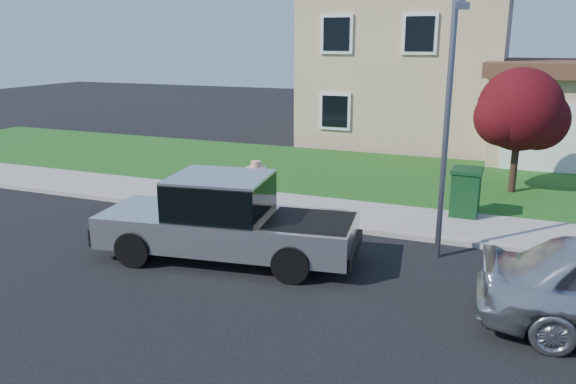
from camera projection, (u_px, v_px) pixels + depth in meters
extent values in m
plane|color=black|center=(253.00, 269.00, 11.11)|extent=(80.00, 80.00, 0.00)
cube|color=gray|center=(343.00, 228.00, 13.34)|extent=(40.00, 0.20, 0.12)
cube|color=gray|center=(355.00, 214.00, 14.32)|extent=(40.00, 2.00, 0.15)
cube|color=#153E11|center=(392.00, 177.00, 18.36)|extent=(40.00, 7.00, 0.10)
cube|color=tan|center=(412.00, 67.00, 25.50)|extent=(8.00, 9.00, 6.40)
cube|color=tan|center=(571.00, 117.00, 20.90)|extent=(5.50, 6.00, 3.20)
cube|color=white|center=(337.00, 34.00, 21.85)|extent=(1.30, 0.10, 1.50)
cube|color=white|center=(420.00, 34.00, 20.70)|extent=(1.30, 0.10, 1.50)
cube|color=black|center=(335.00, 111.00, 22.64)|extent=(1.30, 0.10, 1.50)
cylinder|color=black|center=(134.00, 249.00, 11.15)|extent=(0.76, 0.37, 0.73)
cylinder|color=black|center=(171.00, 223.00, 12.72)|extent=(0.76, 0.37, 0.73)
cylinder|color=black|center=(291.00, 264.00, 10.40)|extent=(0.76, 0.37, 0.73)
cylinder|color=black|center=(310.00, 235.00, 11.97)|extent=(0.76, 0.37, 0.73)
cube|color=silver|center=(228.00, 230.00, 11.47)|extent=(5.38, 2.51, 0.65)
cube|color=black|center=(220.00, 197.00, 11.32)|extent=(2.12, 1.94, 0.77)
cube|color=silver|center=(220.00, 178.00, 11.22)|extent=(2.12, 1.94, 0.07)
cube|color=black|center=(310.00, 222.00, 10.99)|extent=(1.83, 1.75, 0.05)
cube|color=black|center=(113.00, 226.00, 12.12)|extent=(0.35, 1.72, 0.36)
cube|color=black|center=(355.00, 249.00, 10.91)|extent=(0.35, 1.72, 0.23)
cube|color=black|center=(205.00, 187.00, 12.44)|extent=(0.14, 0.21, 0.16)
imported|color=tan|center=(256.00, 205.00, 12.46)|extent=(0.63, 0.43, 1.66)
cylinder|color=tan|center=(256.00, 168.00, 12.24)|extent=(0.44, 0.44, 0.04)
cylinder|color=tan|center=(256.00, 165.00, 12.22)|extent=(0.22, 0.22, 0.16)
cylinder|color=black|center=(514.00, 164.00, 16.17)|extent=(0.20, 0.20, 1.63)
sphere|color=#480F13|center=(520.00, 109.00, 15.76)|extent=(2.34, 2.34, 2.34)
sphere|color=#480F13|center=(538.00, 120.00, 15.93)|extent=(1.73, 1.73, 1.73)
sphere|color=#480F13|center=(503.00, 117.00, 15.68)|extent=(1.63, 1.63, 1.63)
cube|color=#0E3415|center=(465.00, 194.00, 13.92)|extent=(0.67, 0.78, 1.09)
cube|color=#0E3415|center=(467.00, 170.00, 13.76)|extent=(0.74, 0.84, 0.09)
cylinder|color=slate|center=(446.00, 137.00, 11.06)|extent=(0.12, 0.12, 5.04)
cube|color=slate|center=(459.00, 2.00, 10.16)|extent=(0.29, 0.56, 0.12)
cube|color=slate|center=(462.00, 6.00, 9.93)|extent=(0.30, 0.25, 0.12)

